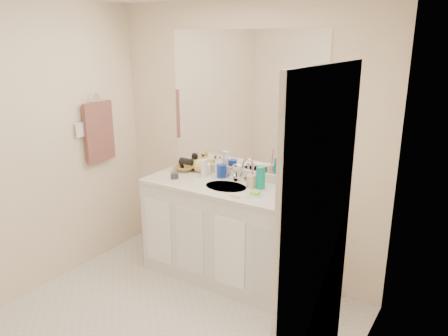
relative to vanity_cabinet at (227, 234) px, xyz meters
name	(u,v)px	position (x,y,z in m)	size (l,w,h in m)	color
wall_back	(244,143)	(0.00, 0.28, 0.77)	(2.60, 0.02, 2.40)	#F8E2C2
wall_left	(20,154)	(-1.30, -1.02, 0.77)	(0.02, 2.60, 2.40)	#F8E2C2
wall_right	(341,228)	(1.30, -1.02, 0.77)	(0.02, 2.60, 2.40)	#F8E2C2
vanity_cabinet	(227,234)	(0.00, 0.00, 0.00)	(1.50, 0.55, 0.85)	silver
countertop	(227,187)	(0.00, 0.00, 0.44)	(1.52, 0.57, 0.03)	silver
backsplash	(243,173)	(0.00, 0.26, 0.50)	(1.52, 0.03, 0.08)	silver
sink_basin	(226,188)	(0.00, -0.02, 0.44)	(0.37, 0.37, 0.02)	beige
faucet	(237,175)	(0.00, 0.16, 0.51)	(0.02, 0.02, 0.11)	silver
mirror	(244,102)	(0.00, 0.27, 1.14)	(1.48, 0.01, 1.20)	white
blue_mug	(222,171)	(-0.17, 0.17, 0.52)	(0.09, 0.09, 0.12)	#16339C
tan_cup	(251,181)	(0.19, 0.08, 0.51)	(0.08, 0.08, 0.11)	beige
toothbrush	(252,170)	(0.20, 0.08, 0.60)	(0.01, 0.01, 0.21)	#E83D7B
mouthwash_bottle	(261,178)	(0.27, 0.10, 0.55)	(0.08, 0.08, 0.18)	#0B8A7B
clear_pump_bottle	(298,185)	(0.59, 0.12, 0.54)	(0.06, 0.06, 0.17)	white
soap_dish	(255,195)	(0.32, -0.10, 0.46)	(0.11, 0.09, 0.01)	white
green_soap	(255,193)	(0.32, -0.10, 0.48)	(0.07, 0.05, 0.03)	#75E237
orange_comb	(235,197)	(0.20, -0.20, 0.46)	(0.11, 0.02, 0.00)	orange
dark_jar	(175,176)	(-0.50, -0.09, 0.48)	(0.07, 0.07, 0.05)	#2D2C32
extra_white_bottle	(204,169)	(-0.30, 0.08, 0.54)	(0.05, 0.05, 0.16)	white
soap_bottle_white	(219,166)	(-0.21, 0.19, 0.55)	(0.07, 0.07, 0.19)	white
soap_bottle_cream	(207,166)	(-0.33, 0.17, 0.53)	(0.07, 0.07, 0.15)	#FFF3CF
soap_bottle_yellow	(200,163)	(-0.43, 0.21, 0.54)	(0.13, 0.13, 0.17)	#ECC55B
wicker_basket	(185,168)	(-0.58, 0.16, 0.48)	(0.21, 0.21, 0.05)	#A47E42
hair_dryer	(186,161)	(-0.56, 0.16, 0.54)	(0.06, 0.06, 0.13)	black
towel_ring	(95,99)	(-1.27, -0.25, 1.12)	(0.11, 0.11, 0.01)	silver
hand_towel	(99,132)	(-1.25, -0.25, 0.82)	(0.04, 0.32, 0.55)	brown
switch_plate	(80,130)	(-1.27, -0.45, 0.88)	(0.01, 0.09, 0.13)	white
door	(314,293)	(1.29, -1.32, 0.57)	(0.02, 0.82, 2.00)	silver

